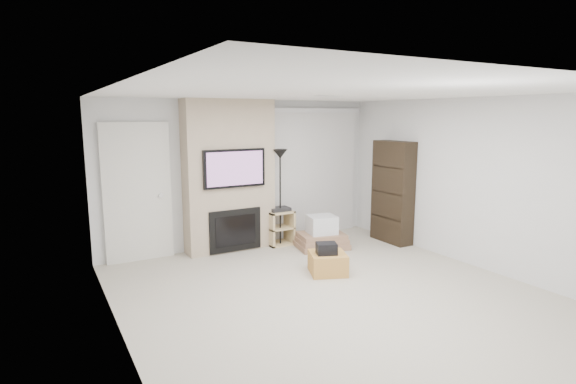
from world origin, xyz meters
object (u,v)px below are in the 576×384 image
floor_lamp (280,170)px  av_stand (279,225)px  ottoman (328,263)px  bookshelf (393,192)px  box_stack (322,236)px

floor_lamp → av_stand: (0.02, 0.07, -0.97)m
ottoman → floor_lamp: (0.09, 1.57, 1.17)m
ottoman → bookshelf: bearing=22.7°
floor_lamp → bookshelf: 2.05m
floor_lamp → box_stack: 1.32m
floor_lamp → bookshelf: bookshelf is taller
av_stand → box_stack: bearing=-45.7°
av_stand → bookshelf: (1.84, -0.83, 0.55)m
floor_lamp → bookshelf: size_ratio=0.93×
av_stand → bookshelf: bearing=-24.3°
ottoman → av_stand: bearing=86.3°
floor_lamp → av_stand: 0.98m
av_stand → bookshelf: bookshelf is taller
ottoman → box_stack: (0.63, 1.10, 0.06)m
box_stack → bookshelf: size_ratio=0.52×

